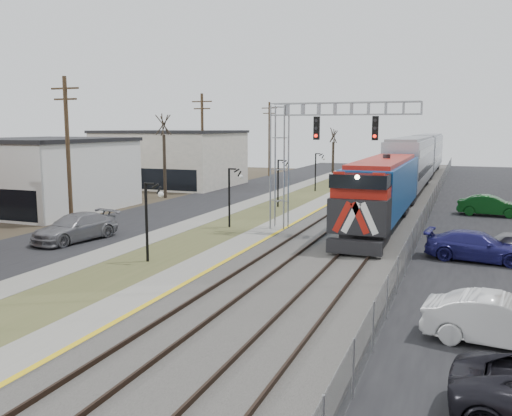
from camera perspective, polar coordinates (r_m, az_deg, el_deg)
The scene contains 18 objects.
street_west at distance 45.70m, azimuth -7.85°, elevation 0.07°, with size 7.00×120.00×0.04m, color black.
sidewalk at distance 43.71m, azimuth -2.68°, elevation -0.21°, with size 2.00×120.00×0.08m, color gray.
grass_median at distance 42.60m, azimuth 1.01°, elevation -0.45°, with size 4.00×120.00×0.06m, color #4C512B.
platform at distance 41.66m, azimuth 4.89°, elevation -0.56°, with size 2.00×120.00×0.24m, color gray.
ballast_bed at distance 40.57m, azimuth 11.68°, elevation -0.98°, with size 8.00×120.00×0.20m, color #595651.
platform_edge at distance 41.40m, azimuth 6.06°, elevation -0.45°, with size 0.24×120.00×0.01m, color gold.
track_near at distance 40.91m, azimuth 8.93°, elevation -0.58°, with size 1.58×120.00×0.15m.
track_far at distance 40.33m, azimuth 13.79°, elevation -0.85°, with size 1.58×120.00×0.15m.
train at distance 59.81m, azimuth 16.39°, elevation 4.55°, with size 3.00×63.05×5.33m.
signal_gantry at distance 33.81m, azimuth 5.28°, elevation 6.65°, with size 9.00×1.07×8.15m.
lampposts at distance 27.41m, azimuth -11.12°, elevation -1.45°, with size 0.14×62.14×4.00m.
utility_poles at distance 38.70m, azimuth -19.17°, elevation 5.58°, with size 0.28×80.28×10.00m.
fence at distance 40.00m, azimuth 17.65°, elevation -0.32°, with size 0.04×120.00×1.60m, color gray.
bare_trees at distance 49.37m, azimuth -6.89°, elevation 3.85°, with size 12.30×42.30×5.95m.
car_lot_b at distance 18.44m, azimuth 24.52°, elevation -10.94°, with size 1.62×4.65×1.53m, color silver.
car_lot_d at distance 29.27m, azimuth 22.29°, elevation -3.83°, with size 2.05×5.04×1.46m, color navy.
car_lot_f at distance 44.41m, azimuth 23.44°, elevation 0.18°, with size 1.63×4.66×1.54m, color #0E4715.
car_street_b at distance 33.53m, azimuth -18.47°, elevation -2.02°, with size 2.22×5.46×1.58m, color slate.
Camera 1 is at (10.50, -4.50, 6.67)m, focal length 38.00 mm.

